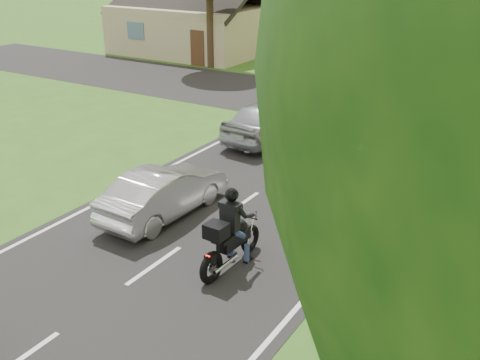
% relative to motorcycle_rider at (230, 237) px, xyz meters
% --- Properties ---
extents(ground, '(140.00, 140.00, 0.00)m').
position_rel_motorcycle_rider_xyz_m(ground, '(-1.58, -0.92, -0.81)').
color(ground, '#365818').
rests_on(ground, ground).
extents(road, '(8.00, 100.00, 0.01)m').
position_rel_motorcycle_rider_xyz_m(road, '(-1.58, 9.08, -0.81)').
color(road, black).
rests_on(road, ground).
extents(cross_road, '(60.00, 7.00, 0.01)m').
position_rel_motorcycle_rider_xyz_m(cross_road, '(-1.58, 15.08, -0.81)').
color(cross_road, black).
rests_on(cross_road, ground).
extents(motorcycle_rider, '(0.68, 2.40, 2.07)m').
position_rel_motorcycle_rider_xyz_m(motorcycle_rider, '(0.00, 0.00, 0.00)').
color(motorcycle_rider, black).
rests_on(motorcycle_rider, ground).
extents(dark_suv, '(2.41, 4.62, 1.24)m').
position_rel_motorcycle_rider_xyz_m(dark_suv, '(0.31, 7.19, -0.18)').
color(dark_suv, black).
rests_on(dark_suv, road).
extents(silver_sedan, '(1.61, 4.29, 1.40)m').
position_rel_motorcycle_rider_xyz_m(silver_sedan, '(-3.09, 1.41, -0.10)').
color(silver_sedan, silver).
rests_on(silver_sedan, road).
extents(silver_suv, '(2.45, 5.11, 1.69)m').
position_rel_motorcycle_rider_xyz_m(silver_suv, '(-3.65, 8.88, 0.04)').
color(silver_suv, '#AAADB2').
rests_on(silver_suv, road).
extents(traffic_signal, '(6.38, 0.44, 6.00)m').
position_rel_motorcycle_rider_xyz_m(traffic_signal, '(1.76, 13.08, 3.33)').
color(traffic_signal, black).
rests_on(traffic_signal, ground).
extents(signal_pole_far, '(0.20, 0.20, 6.00)m').
position_rel_motorcycle_rider_xyz_m(signal_pole_far, '(-6.78, 17.08, 2.19)').
color(signal_pole_far, black).
rests_on(signal_pole_far, ground).
extents(utility_pole_near, '(1.60, 0.28, 10.00)m').
position_rel_motorcycle_rider_xyz_m(utility_pole_near, '(4.62, -2.92, 4.27)').
color(utility_pole_near, '#4F3B24').
rests_on(utility_pole_near, ground).
extents(sign_white, '(0.55, 0.07, 2.12)m').
position_rel_motorcycle_rider_xyz_m(sign_white, '(3.12, 2.06, 0.79)').
color(sign_white, slate).
rests_on(sign_white, ground).
extents(sign_green, '(0.55, 0.07, 2.12)m').
position_rel_motorcycle_rider_xyz_m(sign_green, '(3.32, 10.06, 0.79)').
color(sign_green, slate).
rests_on(sign_green, ground).
extents(house, '(10.20, 8.00, 4.84)m').
position_rel_motorcycle_rider_xyz_m(house, '(-17.58, 23.08, 0.96)').
color(house, '#C7B78A').
rests_on(house, ground).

